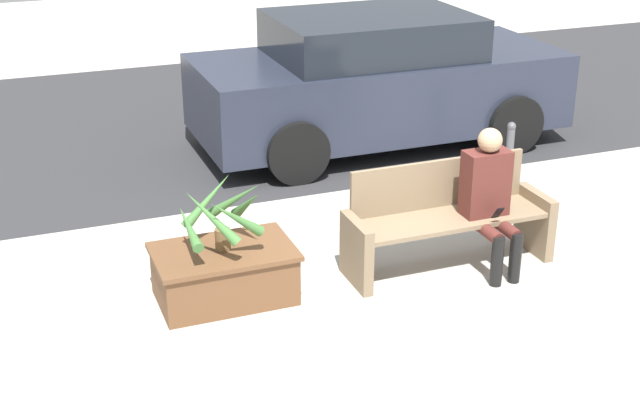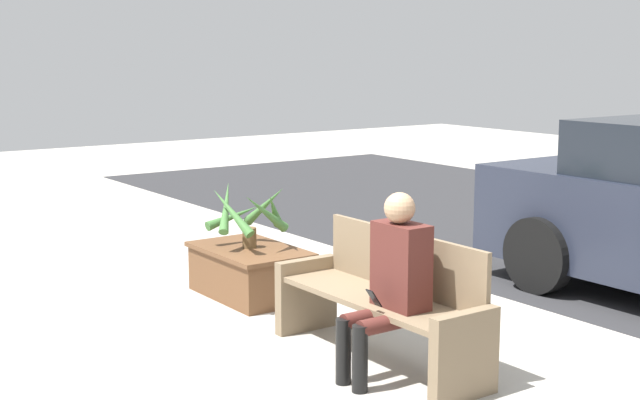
{
  "view_description": "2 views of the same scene",
  "coord_description": "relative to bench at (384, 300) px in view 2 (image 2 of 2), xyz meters",
  "views": [
    {
      "loc": [
        -3.53,
        -5.78,
        3.59
      ],
      "look_at": [
        -1.11,
        0.51,
        0.75
      ],
      "focal_mm": 50.0,
      "sensor_mm": 36.0,
      "label": 1
    },
    {
      "loc": [
        4.74,
        -3.46,
        2.18
      ],
      "look_at": [
        -1.29,
        0.81,
        0.94
      ],
      "focal_mm": 50.0,
      "sensor_mm": 36.0,
      "label": 2
    }
  ],
  "objects": [
    {
      "name": "bench",
      "position": [
        0.0,
        0.0,
        0.0
      ],
      "size": [
        1.84,
        0.53,
        0.91
      ],
      "color": "#7A664C",
      "rests_on": "ground_plane"
    },
    {
      "name": "person_seated",
      "position": [
        0.3,
        -0.18,
        0.26
      ],
      "size": [
        0.39,
        0.57,
        1.26
      ],
      "color": "#51231E",
      "rests_on": "ground_plane"
    },
    {
      "name": "potted_plant",
      "position": [
        -1.99,
        0.09,
        0.32
      ],
      "size": [
        0.7,
        0.71,
        0.59
      ],
      "color": "brown",
      "rests_on": "planter_box"
    },
    {
      "name": "ground_plane",
      "position": [
        -0.03,
        -0.42,
        -0.44
      ],
      "size": [
        30.0,
        30.0,
        0.0
      ],
      "primitive_type": "plane",
      "color": "#ADA89E"
    },
    {
      "name": "planter_box",
      "position": [
        -1.98,
        0.08,
        -0.19
      ],
      "size": [
        1.13,
        0.72,
        0.44
      ],
      "color": "brown",
      "rests_on": "ground_plane"
    }
  ]
}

